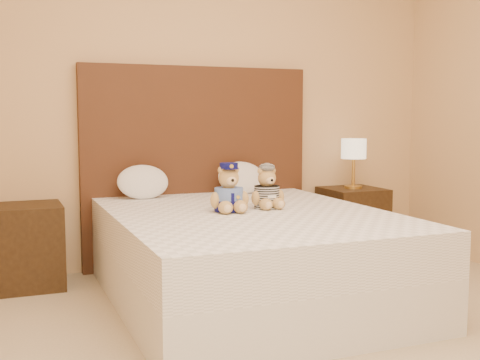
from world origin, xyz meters
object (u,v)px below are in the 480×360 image
Objects in this scene: pillow_left at (143,180)px; pillow_right at (241,176)px; nightstand_right at (352,222)px; lamp at (354,151)px; bed at (249,256)px; nightstand_left at (27,246)px; teddy_police at (229,188)px; teddy_prisoner at (267,187)px.

pillow_left is 0.99× the size of pillow_right.
lamp reaches higher than nightstand_right.
bed is at bearing -60.87° from pillow_left.
nightstand_left is at bearing -177.82° from pillow_left.
teddy_police reaches higher than nightstand_right.
teddy_prisoner is at bearing -146.79° from nightstand_right.
bed is 1.48m from nightstand_left.
teddy_prisoner is 0.97m from pillow_left.
lamp reaches higher than pillow_right.
nightstand_left is 1.59m from pillow_right.
lamp is at bearing 31.63° from teddy_prisoner.
lamp is 1.57m from teddy_police.
bed is at bearing -32.62° from nightstand_left.
teddy_prisoner reaches higher than nightstand_right.
teddy_police reaches higher than pillow_right.
nightstand_left is 1.49× the size of pillow_right.
nightstand_left is 0.89m from pillow_left.
teddy_prisoner reaches higher than pillow_right.
teddy_prisoner is at bearing -99.73° from pillow_right.
lamp is 1.09× the size of pillow_left.
teddy_police is 0.89m from pillow_right.
pillow_left is (0.79, 0.03, 0.40)m from nightstand_left.
nightstand_left is 1.38× the size of lamp.
pillow_left is at bearing 128.41° from teddy_prisoner.
pillow_left is at bearing 180.00° from pillow_right.
lamp is 1.08× the size of pillow_right.
nightstand_right is at bearing 31.63° from teddy_prisoner.
lamp is 1.72m from pillow_left.
lamp is 1.52× the size of teddy_prisoner.
lamp reaches higher than pillow_left.
teddy_police is 0.80× the size of pillow_right.
nightstand_right is at bearing -1.79° from pillow_right.
teddy_police is (-1.36, -0.76, -0.15)m from lamp.
bed is at bearing -147.38° from lamp.
bed is 5.46× the size of pillow_left.
teddy_prisoner is 0.72× the size of pillow_left.
pillow_right is at bearing 1.12° from nightstand_left.
lamp is at bearing -1.79° from pillow_right.
teddy_police is at bearing 160.06° from bed.
teddy_prisoner is at bearing -146.79° from lamp.
teddy_prisoner reaches higher than nightstand_left.
pillow_right is at bearing 178.21° from lamp.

